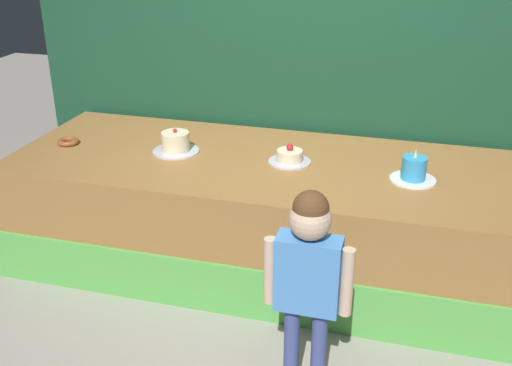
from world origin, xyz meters
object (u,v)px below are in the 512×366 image
at_px(cake_left, 176,143).
at_px(cake_right, 414,170).
at_px(donut, 68,142).
at_px(cake_center, 290,157).
at_px(child_figure, 308,268).

height_order(cake_left, cake_right, cake_right).
bearing_deg(donut, cake_center, 3.13).
bearing_deg(cake_left, donut, -175.27).
distance_m(child_figure, cake_center, 1.17).
xyz_separation_m(child_figure, donut, (-1.87, 1.03, 0.06)).
bearing_deg(cake_center, child_figure, -73.09).
bearing_deg(child_figure, cake_center, 106.91).
height_order(child_figure, cake_center, child_figure).
xyz_separation_m(child_figure, cake_left, (-1.11, 1.10, 0.11)).
bearing_deg(cake_right, child_figure, -112.33).
relative_size(cake_center, cake_right, 0.99).
bearing_deg(cake_right, cake_center, 174.21).
xyz_separation_m(donut, cake_center, (1.53, 0.08, 0.02)).
relative_size(child_figure, donut, 7.62).
relative_size(cake_left, cake_right, 1.14).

